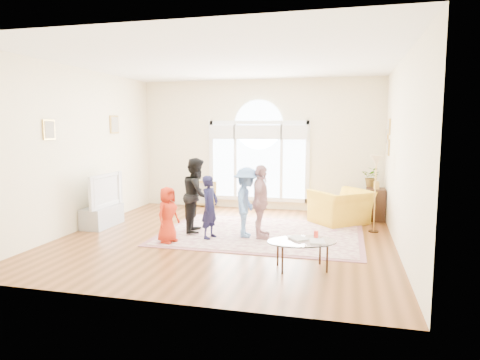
% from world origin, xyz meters
% --- Properties ---
extents(ground, '(6.00, 6.00, 0.00)m').
position_xyz_m(ground, '(0.00, 0.00, 0.00)').
color(ground, '#563214').
rests_on(ground, ground).
extents(room_shell, '(6.00, 6.00, 6.00)m').
position_xyz_m(room_shell, '(0.01, 2.83, 1.57)').
color(room_shell, beige).
rests_on(room_shell, ground).
extents(area_rug, '(3.60, 2.60, 0.02)m').
position_xyz_m(area_rug, '(0.58, 0.48, 0.01)').
color(area_rug, beige).
rests_on(area_rug, ground).
extents(rug_border, '(3.80, 2.80, 0.01)m').
position_xyz_m(rug_border, '(0.58, 0.48, 0.01)').
color(rug_border, '#8F585D').
rests_on(rug_border, ground).
extents(tv_console, '(0.45, 1.00, 0.42)m').
position_xyz_m(tv_console, '(-2.75, 0.30, 0.21)').
color(tv_console, '#979A9F').
rests_on(tv_console, ground).
extents(television, '(0.18, 1.18, 0.68)m').
position_xyz_m(television, '(-2.74, 0.30, 0.76)').
color(television, black).
rests_on(television, tv_console).
extents(coffee_table, '(1.16, 0.94, 0.54)m').
position_xyz_m(coffee_table, '(1.55, -1.40, 0.40)').
color(coffee_table, silver).
rests_on(coffee_table, ground).
extents(armchair, '(1.47, 1.46, 0.72)m').
position_xyz_m(armchair, '(2.05, 1.73, 0.36)').
color(armchair, gold).
rests_on(armchair, ground).
extents(side_cabinet, '(0.40, 0.50, 0.70)m').
position_xyz_m(side_cabinet, '(2.78, 2.31, 0.35)').
color(side_cabinet, black).
rests_on(side_cabinet, ground).
extents(floor_lamp, '(0.30, 0.30, 1.51)m').
position_xyz_m(floor_lamp, '(2.69, 1.16, 1.28)').
color(floor_lamp, black).
rests_on(floor_lamp, ground).
extents(plant_pedestal, '(0.20, 0.20, 0.70)m').
position_xyz_m(plant_pedestal, '(2.70, 2.59, 0.35)').
color(plant_pedestal, white).
rests_on(plant_pedestal, ground).
extents(potted_plant, '(0.51, 0.48, 0.45)m').
position_xyz_m(potted_plant, '(2.70, 2.59, 0.92)').
color(potted_plant, '#33722D').
rests_on(potted_plant, plant_pedestal).
extents(leaning_picture, '(0.80, 0.14, 0.62)m').
position_xyz_m(leaning_picture, '(-1.48, 2.90, 0.00)').
color(leaning_picture, tan).
rests_on(leaning_picture, ground).
extents(child_red, '(0.45, 0.56, 0.99)m').
position_xyz_m(child_red, '(-0.90, -0.57, 0.51)').
color(child_red, red).
rests_on(child_red, area_rug).
extents(child_navy, '(0.37, 0.47, 1.15)m').
position_xyz_m(child_navy, '(-0.27, -0.12, 0.60)').
color(child_navy, '#161635').
rests_on(child_navy, area_rug).
extents(child_black, '(0.67, 0.79, 1.44)m').
position_xyz_m(child_black, '(-0.66, 0.30, 0.74)').
color(child_black, black).
rests_on(child_black, area_rug).
extents(child_pink, '(0.39, 0.81, 1.35)m').
position_xyz_m(child_pink, '(0.63, 0.12, 0.69)').
color(child_pink, '#C69196').
rests_on(child_pink, area_rug).
extents(child_blue, '(0.56, 0.88, 1.30)m').
position_xyz_m(child_blue, '(0.36, 0.13, 0.67)').
color(child_blue, '#5D89CB').
rests_on(child_blue, area_rug).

